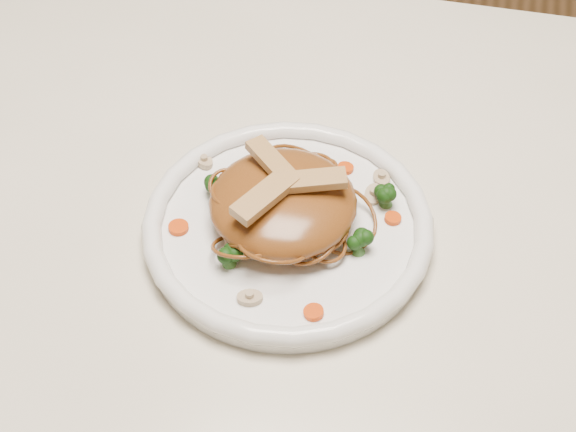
# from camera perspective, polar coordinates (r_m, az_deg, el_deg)

# --- Properties ---
(table) EXTENTS (1.20, 0.80, 0.75)m
(table) POSITION_cam_1_polar(r_m,az_deg,el_deg) (0.95, 1.31, -2.77)
(table) COLOR silver
(table) RESTS_ON ground
(plate) EXTENTS (0.36, 0.36, 0.02)m
(plate) POSITION_cam_1_polar(r_m,az_deg,el_deg) (0.84, -0.00, -1.00)
(plate) COLOR white
(plate) RESTS_ON table
(noodle_mound) EXTENTS (0.18, 0.18, 0.05)m
(noodle_mound) POSITION_cam_1_polar(r_m,az_deg,el_deg) (0.82, -0.35, 0.97)
(noodle_mound) COLOR brown
(noodle_mound) RESTS_ON plate
(chicken_a) EXTENTS (0.07, 0.04, 0.01)m
(chicken_a) POSITION_cam_1_polar(r_m,az_deg,el_deg) (0.79, 1.71, 2.48)
(chicken_a) COLOR tan
(chicken_a) RESTS_ON noodle_mound
(chicken_b) EXTENTS (0.06, 0.06, 0.01)m
(chicken_b) POSITION_cam_1_polar(r_m,az_deg,el_deg) (0.81, -1.16, 3.84)
(chicken_b) COLOR tan
(chicken_b) RESTS_ON noodle_mound
(chicken_c) EXTENTS (0.06, 0.07, 0.01)m
(chicken_c) POSITION_cam_1_polar(r_m,az_deg,el_deg) (0.78, -1.60, 1.41)
(chicken_c) COLOR tan
(chicken_c) RESTS_ON noodle_mound
(broccoli_0) EXTENTS (0.04, 0.04, 0.03)m
(broccoli_0) POSITION_cam_1_polar(r_m,az_deg,el_deg) (0.85, 6.87, 1.60)
(broccoli_0) COLOR #11330A
(broccoli_0) RESTS_ON plate
(broccoli_1) EXTENTS (0.03, 0.03, 0.03)m
(broccoli_1) POSITION_cam_1_polar(r_m,az_deg,el_deg) (0.85, -5.03, 1.93)
(broccoli_1) COLOR #11330A
(broccoli_1) RESTS_ON plate
(broccoli_2) EXTENTS (0.03, 0.03, 0.03)m
(broccoli_2) POSITION_cam_1_polar(r_m,az_deg,el_deg) (0.79, -4.12, -2.65)
(broccoli_2) COLOR #11330A
(broccoli_2) RESTS_ON plate
(broccoli_3) EXTENTS (0.03, 0.03, 0.03)m
(broccoli_3) POSITION_cam_1_polar(r_m,az_deg,el_deg) (0.80, 4.92, -1.88)
(broccoli_3) COLOR #11330A
(broccoli_3) RESTS_ON plate
(carrot_0) EXTENTS (0.02, 0.02, 0.00)m
(carrot_0) POSITION_cam_1_polar(r_m,az_deg,el_deg) (0.89, 3.98, 3.32)
(carrot_0) COLOR red
(carrot_0) RESTS_ON plate
(carrot_1) EXTENTS (0.02, 0.02, 0.00)m
(carrot_1) POSITION_cam_1_polar(r_m,az_deg,el_deg) (0.83, -7.56, -0.79)
(carrot_1) COLOR red
(carrot_1) RESTS_ON plate
(carrot_2) EXTENTS (0.02, 0.02, 0.00)m
(carrot_2) POSITION_cam_1_polar(r_m,az_deg,el_deg) (0.84, 7.24, -0.16)
(carrot_2) COLOR red
(carrot_2) RESTS_ON plate
(carrot_3) EXTENTS (0.03, 0.03, 0.00)m
(carrot_3) POSITION_cam_1_polar(r_m,az_deg,el_deg) (0.90, -1.84, 4.54)
(carrot_3) COLOR red
(carrot_3) RESTS_ON plate
(carrot_4) EXTENTS (0.02, 0.02, 0.00)m
(carrot_4) POSITION_cam_1_polar(r_m,az_deg,el_deg) (0.76, 1.78, -6.65)
(carrot_4) COLOR red
(carrot_4) RESTS_ON plate
(mushroom_0) EXTENTS (0.03, 0.03, 0.01)m
(mushroom_0) POSITION_cam_1_polar(r_m,az_deg,el_deg) (0.77, -2.65, -5.66)
(mushroom_0) COLOR #C7B995
(mushroom_0) RESTS_ON plate
(mushroom_1) EXTENTS (0.03, 0.03, 0.01)m
(mushroom_1) POSITION_cam_1_polar(r_m,az_deg,el_deg) (0.86, 5.91, 1.47)
(mushroom_1) COLOR #C7B995
(mushroom_1) RESTS_ON plate
(mushroom_2) EXTENTS (0.03, 0.03, 0.01)m
(mushroom_2) POSITION_cam_1_polar(r_m,az_deg,el_deg) (0.90, -5.79, 3.76)
(mushroom_2) COLOR #C7B995
(mushroom_2) RESTS_ON plate
(mushroom_3) EXTENTS (0.03, 0.03, 0.01)m
(mushroom_3) POSITION_cam_1_polar(r_m,az_deg,el_deg) (0.88, 6.47, 2.59)
(mushroom_3) COLOR #C7B995
(mushroom_3) RESTS_ON plate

